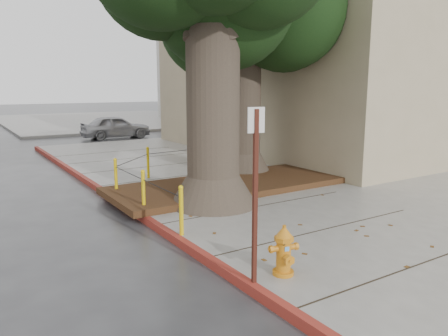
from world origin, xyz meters
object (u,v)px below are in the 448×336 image
object	(u,v)px
fire_hydrant	(284,251)
car_silver	(116,127)
signpost	(255,186)
car_red	(211,122)

from	to	relation	value
fire_hydrant	car_silver	world-z (taller)	car_silver
fire_hydrant	signpost	size ratio (longest dim) A/B	0.31
car_silver	signpost	bearing A→B (deg)	169.61
signpost	fire_hydrant	bearing A→B (deg)	7.31
signpost	car_silver	xyz separation A→B (m)	(4.50, 18.94, -0.90)
car_silver	car_red	bearing A→B (deg)	-80.12
fire_hydrant	car_red	xyz separation A→B (m)	(10.62, 19.76, 0.06)
fire_hydrant	car_silver	bearing A→B (deg)	92.76
car_red	signpost	bearing A→B (deg)	145.20
signpost	car_red	bearing A→B (deg)	70.67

